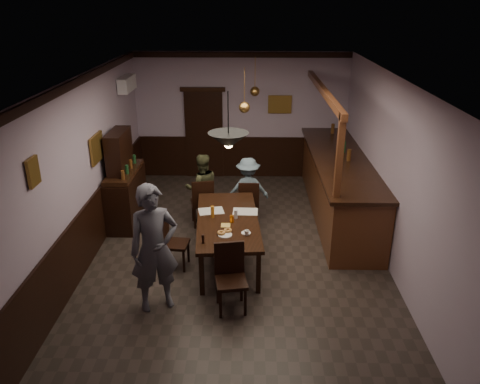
{
  "coord_description": "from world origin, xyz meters",
  "views": [
    {
      "loc": [
        0.2,
        -6.94,
        4.15
      ],
      "look_at": [
        0.05,
        0.19,
        1.15
      ],
      "focal_mm": 35.0,
      "sensor_mm": 36.0,
      "label": 1
    }
  ],
  "objects_px": {
    "person_standing": "(154,249)",
    "pendant_brass_mid": "(244,107)",
    "bar_counter": "(338,183)",
    "chair_far_left": "(203,201)",
    "chair_near": "(230,274)",
    "dining_table": "(228,222)",
    "sideboard": "(125,187)",
    "chair_far_right": "(249,201)",
    "coffee_cup": "(247,233)",
    "soda_can": "(232,219)",
    "pendant_brass_far": "(255,91)",
    "person_seated_right": "(248,189)",
    "pendant_iron": "(228,141)",
    "person_seated_left": "(202,188)",
    "chair_side": "(171,240)"
  },
  "relations": [
    {
      "from": "person_seated_left",
      "to": "chair_far_left",
      "type": "bearing_deg",
      "value": 80.33
    },
    {
      "from": "person_seated_right",
      "to": "sideboard",
      "type": "bearing_deg",
      "value": -1.58
    },
    {
      "from": "person_seated_right",
      "to": "chair_side",
      "type": "bearing_deg",
      "value": 50.17
    },
    {
      "from": "chair_side",
      "to": "pendant_iron",
      "type": "xyz_separation_m",
      "value": [
        0.97,
        -0.54,
        1.84
      ]
    },
    {
      "from": "chair_side",
      "to": "soda_can",
      "type": "relative_size",
      "value": 7.44
    },
    {
      "from": "person_standing",
      "to": "pendant_brass_mid",
      "type": "distance_m",
      "value": 3.27
    },
    {
      "from": "chair_far_left",
      "to": "person_seated_right",
      "type": "bearing_deg",
      "value": -170.67
    },
    {
      "from": "chair_near",
      "to": "bar_counter",
      "type": "bearing_deg",
      "value": 47.74
    },
    {
      "from": "dining_table",
      "to": "chair_far_right",
      "type": "height_order",
      "value": "chair_far_right"
    },
    {
      "from": "person_standing",
      "to": "pendant_iron",
      "type": "distance_m",
      "value": 1.8
    },
    {
      "from": "person_standing",
      "to": "pendant_brass_mid",
      "type": "xyz_separation_m",
      "value": [
        1.2,
        2.72,
        1.36
      ]
    },
    {
      "from": "chair_near",
      "to": "person_seated_right",
      "type": "xyz_separation_m",
      "value": [
        0.23,
        2.9,
        0.1
      ]
    },
    {
      "from": "bar_counter",
      "to": "pendant_iron",
      "type": "xyz_separation_m",
      "value": [
        -2.08,
        -2.72,
        1.68
      ]
    },
    {
      "from": "chair_side",
      "to": "pendant_brass_mid",
      "type": "height_order",
      "value": "pendant_brass_mid"
    },
    {
      "from": "chair_far_right",
      "to": "pendant_brass_far",
      "type": "height_order",
      "value": "pendant_brass_far"
    },
    {
      "from": "chair_far_right",
      "to": "soda_can",
      "type": "xyz_separation_m",
      "value": [
        -0.27,
        -1.43,
        0.31
      ]
    },
    {
      "from": "person_seated_left",
      "to": "coffee_cup",
      "type": "relative_size",
      "value": 17.1
    },
    {
      "from": "chair_near",
      "to": "person_seated_left",
      "type": "xyz_separation_m",
      "value": [
        -0.67,
        2.83,
        0.15
      ]
    },
    {
      "from": "soda_can",
      "to": "pendant_brass_mid",
      "type": "distance_m",
      "value": 2.13
    },
    {
      "from": "pendant_brass_mid",
      "to": "pendant_iron",
      "type": "bearing_deg",
      "value": -94.91
    },
    {
      "from": "chair_near",
      "to": "coffee_cup",
      "type": "bearing_deg",
      "value": 63.5
    },
    {
      "from": "chair_far_right",
      "to": "pendant_brass_far",
      "type": "xyz_separation_m",
      "value": [
        0.11,
        1.6,
        1.8
      ]
    },
    {
      "from": "dining_table",
      "to": "sideboard",
      "type": "xyz_separation_m",
      "value": [
        -2.06,
        1.39,
        0.05
      ]
    },
    {
      "from": "chair_near",
      "to": "chair_side",
      "type": "bearing_deg",
      "value": 123.49
    },
    {
      "from": "chair_far_left",
      "to": "soda_can",
      "type": "distance_m",
      "value": 1.51
    },
    {
      "from": "soda_can",
      "to": "pendant_brass_far",
      "type": "relative_size",
      "value": 0.15
    },
    {
      "from": "sideboard",
      "to": "pendant_brass_far",
      "type": "relative_size",
      "value": 2.27
    },
    {
      "from": "person_seated_left",
      "to": "pendant_brass_mid",
      "type": "bearing_deg",
      "value": 155.48
    },
    {
      "from": "bar_counter",
      "to": "person_standing",
      "type": "bearing_deg",
      "value": -133.54
    },
    {
      "from": "coffee_cup",
      "to": "pendant_brass_far",
      "type": "xyz_separation_m",
      "value": [
        0.13,
        3.48,
        1.5
      ]
    },
    {
      "from": "chair_near",
      "to": "bar_counter",
      "type": "xyz_separation_m",
      "value": [
        2.05,
        3.24,
        0.11
      ]
    },
    {
      "from": "dining_table",
      "to": "person_seated_right",
      "type": "bearing_deg",
      "value": 78.37
    },
    {
      "from": "bar_counter",
      "to": "chair_far_left",
      "type": "bearing_deg",
      "value": -165.55
    },
    {
      "from": "dining_table",
      "to": "bar_counter",
      "type": "relative_size",
      "value": 0.49
    },
    {
      "from": "chair_far_right",
      "to": "coffee_cup",
      "type": "height_order",
      "value": "chair_far_right"
    },
    {
      "from": "person_standing",
      "to": "pendant_brass_far",
      "type": "distance_m",
      "value": 4.67
    },
    {
      "from": "person_seated_right",
      "to": "chair_near",
      "type": "bearing_deg",
      "value": 79.43
    },
    {
      "from": "person_seated_right",
      "to": "pendant_brass_far",
      "type": "xyz_separation_m",
      "value": [
        0.13,
        1.33,
        1.66
      ]
    },
    {
      "from": "chair_near",
      "to": "person_standing",
      "type": "relative_size",
      "value": 0.52
    },
    {
      "from": "chair_side",
      "to": "person_standing",
      "type": "bearing_deg",
      "value": -176.02
    },
    {
      "from": "dining_table",
      "to": "sideboard",
      "type": "bearing_deg",
      "value": 145.91
    },
    {
      "from": "chair_far_right",
      "to": "person_seated_right",
      "type": "xyz_separation_m",
      "value": [
        -0.02,
        0.27,
        0.14
      ]
    },
    {
      "from": "chair_near",
      "to": "person_seated_right",
      "type": "bearing_deg",
      "value": 75.52
    },
    {
      "from": "chair_side",
      "to": "bar_counter",
      "type": "distance_m",
      "value": 3.75
    },
    {
      "from": "chair_far_right",
      "to": "bar_counter",
      "type": "distance_m",
      "value": 1.91
    },
    {
      "from": "person_standing",
      "to": "pendant_iron",
      "type": "relative_size",
      "value": 2.4
    },
    {
      "from": "person_standing",
      "to": "sideboard",
      "type": "bearing_deg",
      "value": 88.22
    },
    {
      "from": "person_seated_right",
      "to": "person_seated_left",
      "type": "bearing_deg",
      "value": -1.5
    },
    {
      "from": "dining_table",
      "to": "pendant_brass_far",
      "type": "xyz_separation_m",
      "value": [
        0.45,
        2.91,
        1.61
      ]
    },
    {
      "from": "dining_table",
      "to": "person_standing",
      "type": "bearing_deg",
      "value": -125.47
    }
  ]
}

